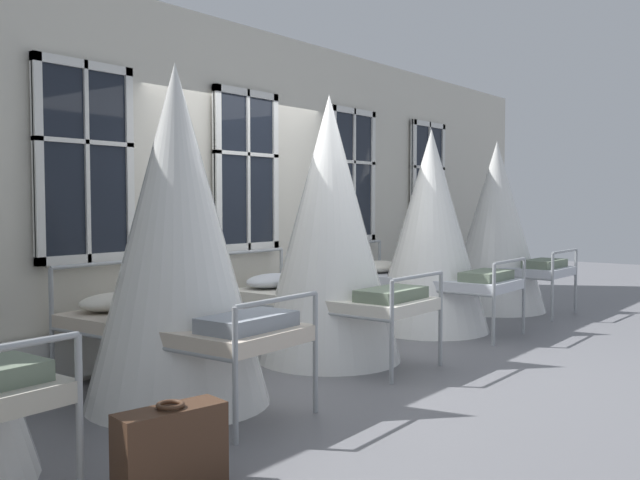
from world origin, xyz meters
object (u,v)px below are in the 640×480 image
(cot_second, at_px, (177,239))
(suitcase_dark, at_px, (171,451))
(cot_third, at_px, (329,232))
(cot_fifth, at_px, (496,228))
(cot_fourth, at_px, (431,233))

(cot_second, bearing_deg, suitcase_dark, 136.10)
(cot_second, relative_size, cot_third, 1.01)
(cot_third, height_order, suitcase_dark, cot_third)
(cot_second, relative_size, cot_fifth, 1.08)
(cot_third, distance_m, cot_fifth, 3.75)
(cot_fifth, bearing_deg, suitcase_dark, 101.88)
(cot_third, relative_size, cot_fourth, 1.07)
(suitcase_dark, bearing_deg, cot_fifth, 21.39)
(cot_third, bearing_deg, cot_second, 90.11)
(suitcase_dark, bearing_deg, cot_fourth, 24.88)
(cot_third, height_order, cot_fifth, cot_third)
(cot_second, height_order, suitcase_dark, cot_second)
(cot_second, distance_m, cot_third, 1.81)
(cot_third, relative_size, suitcase_dark, 4.15)
(cot_fourth, distance_m, cot_fifth, 1.86)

